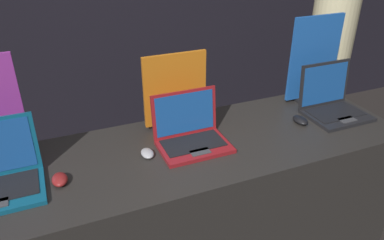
# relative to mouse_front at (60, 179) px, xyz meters

# --- Properties ---
(display_counter) EXTENTS (2.29, 0.71, 0.94)m
(display_counter) POSITION_rel_mouse_front_xyz_m (0.63, 0.06, -0.49)
(display_counter) COLOR #282623
(display_counter) RESTS_ON ground_plane
(mouse_front) EXTENTS (0.07, 0.10, 0.04)m
(mouse_front) POSITION_rel_mouse_front_xyz_m (0.00, 0.00, 0.00)
(mouse_front) COLOR maroon
(mouse_front) RESTS_ON display_counter
(laptop_middle) EXTENTS (0.35, 0.27, 0.26)m
(laptop_middle) POSITION_rel_mouse_front_xyz_m (0.65, 0.08, 0.04)
(laptop_middle) COLOR maroon
(laptop_middle) RESTS_ON display_counter
(mouse_middle) EXTENTS (0.06, 0.09, 0.03)m
(mouse_middle) POSITION_rel_mouse_front_xyz_m (0.41, 0.06, -0.00)
(mouse_middle) COLOR #B2B2B7
(mouse_middle) RESTS_ON display_counter
(promo_stand_middle) EXTENTS (0.35, 0.07, 0.41)m
(promo_stand_middle) POSITION_rel_mouse_front_xyz_m (0.65, 0.30, 0.18)
(promo_stand_middle) COLOR black
(promo_stand_middle) RESTS_ON display_counter
(laptop_back) EXTENTS (0.34, 0.29, 0.29)m
(laptop_back) POSITION_rel_mouse_front_xyz_m (1.54, 0.08, 0.05)
(laptop_back) COLOR black
(laptop_back) RESTS_ON display_counter
(mouse_back) EXTENTS (0.07, 0.11, 0.04)m
(mouse_back) POSITION_rel_mouse_front_xyz_m (1.30, 0.05, -0.00)
(mouse_back) COLOR black
(mouse_back) RESTS_ON display_counter
(promo_stand_back) EXTENTS (0.34, 0.07, 0.53)m
(promo_stand_back) POSITION_rel_mouse_front_xyz_m (1.54, 0.29, 0.24)
(promo_stand_back) COLOR black
(promo_stand_back) RESTS_ON display_counter
(person_bystander) EXTENTS (0.32, 0.32, 1.69)m
(person_bystander) POSITION_rel_mouse_front_xyz_m (2.04, 0.71, -0.08)
(person_bystander) COLOR #282833
(person_bystander) RESTS_ON ground_plane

